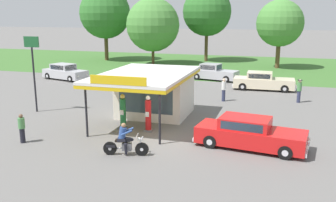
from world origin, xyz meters
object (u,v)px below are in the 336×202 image
Objects in this scene: gas_pump_offside at (148,115)px; parked_car_back_row_far_right at (65,72)px; bystander_strolling_foreground at (224,89)px; roadside_pole_sign at (33,61)px; bystander_chatting_near_pumps at (22,128)px; parked_car_back_row_centre_left at (214,73)px; featured_classic_sedan at (249,134)px; parked_car_back_row_far_left at (263,82)px; parked_car_back_row_centre at (155,76)px; motorcycle_with_rider at (125,142)px; bystander_standing_back_lot at (299,90)px; gas_pump_nearside at (123,113)px.

gas_pump_offside reaches higher than parked_car_back_row_far_right.
roadside_pole_sign is at bearing -149.98° from bystander_strolling_foreground.
parked_car_back_row_centre_left is at bearing 73.95° from bystander_chatting_near_pumps.
parked_car_back_row_far_left is at bearing 90.27° from featured_classic_sedan.
parked_car_back_row_far_right is at bearing -178.80° from parked_car_back_row_far_left.
parked_car_back_row_centre_left reaches higher than bystander_chatting_near_pumps.
parked_car_back_row_centre is at bearing 4.05° from parked_car_back_row_far_right.
motorcycle_with_rider is 1.22× the size of bystander_standing_back_lot.
gas_pump_nearside reaches higher than featured_classic_sedan.
gas_pump_nearside is at bearing -47.97° from parked_car_back_row_far_right.
parked_car_back_row_far_right is (-19.58, 14.78, 0.02)m from featured_classic_sedan.
parked_car_back_row_centre is 1.01× the size of roadside_pole_sign.
parked_car_back_row_centre is 2.90× the size of bystander_strolling_foreground.
parked_car_back_row_centre_left is 22.38m from bystander_chatting_near_pumps.
gas_pump_offside reaches higher than bystander_chatting_near_pumps.
parked_car_back_row_centre is at bearing -145.80° from parked_car_back_row_centre_left.
parked_car_back_row_centre_left is at bearing 88.88° from motorcycle_with_rider.
bystander_chatting_near_pumps is at bearing -135.92° from bystander_standing_back_lot.
bystander_strolling_foreground is at bearing 105.58° from featured_classic_sedan.
bystander_chatting_near_pumps is (-11.24, -2.62, 0.08)m from featured_classic_sedan.
featured_classic_sedan is 1.05× the size of parked_car_back_row_far_left.
bystander_strolling_foreground is at bearing 30.02° from roadside_pole_sign.
parked_car_back_row_far_left is 19.05m from roadside_pole_sign.
parked_car_back_row_far_right reaches higher than featured_classic_sedan.
roadside_pole_sign is (-14.43, 2.98, 2.72)m from featured_classic_sedan.
parked_car_back_row_centre_left reaches higher than parked_car_back_row_far_left.
roadside_pole_sign is (-4.33, -12.48, 2.73)m from parked_car_back_row_centre.
gas_pump_offside is at bearing -44.62° from parked_car_back_row_far_right.
roadside_pole_sign is (-8.75, 1.91, 2.49)m from gas_pump_offside.
parked_car_back_row_centre is (-2.88, 14.39, -0.24)m from gas_pump_nearside.
bystander_standing_back_lot is at bearing 44.68° from gas_pump_nearside.
gas_pump_offside is at bearing -111.67° from parked_car_back_row_far_left.
bystander_standing_back_lot is at bearing 75.90° from featured_classic_sedan.
bystander_standing_back_lot is at bearing 12.17° from bystander_strolling_foreground.
parked_car_back_row_centre_left is (14.53, 4.10, -0.00)m from parked_car_back_row_far_right.
bystander_strolling_foreground is (-2.64, -5.44, 0.22)m from parked_car_back_row_far_left.
parked_car_back_row_far_left is 3.07× the size of bystander_strolling_foreground.
parked_car_back_row_centre is at bearing 70.87° from roadside_pole_sign.
parked_car_back_row_far_left is 6.20m from parked_car_back_row_centre_left.
parked_car_back_row_far_right is (-12.36, 13.71, -0.21)m from gas_pump_nearside.
parked_car_back_row_centre_left reaches higher than parked_car_back_row_far_right.
motorcycle_with_rider reaches higher than parked_car_back_row_far_left.
parked_car_back_row_far_left is 19.51m from parked_car_back_row_far_right.
parked_car_back_row_centre is 3.35× the size of bystander_chatting_near_pumps.
gas_pump_nearside is at bearing 171.61° from featured_classic_sedan.
parked_car_back_row_centre is 13.48m from roadside_pole_sign.
gas_pump_nearside reaches higher than parked_car_back_row_centre.
parked_car_back_row_far_left is 1.06× the size of parked_car_back_row_centre.
bystander_standing_back_lot is at bearing 24.83° from roadside_pole_sign.
bystander_standing_back_lot is 1.15× the size of bystander_chatting_near_pumps.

